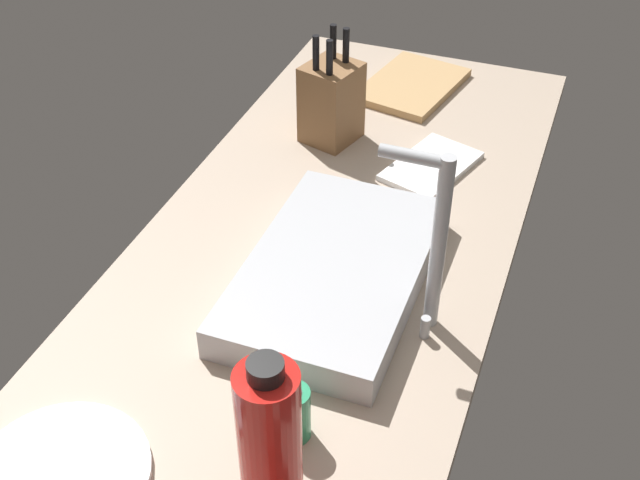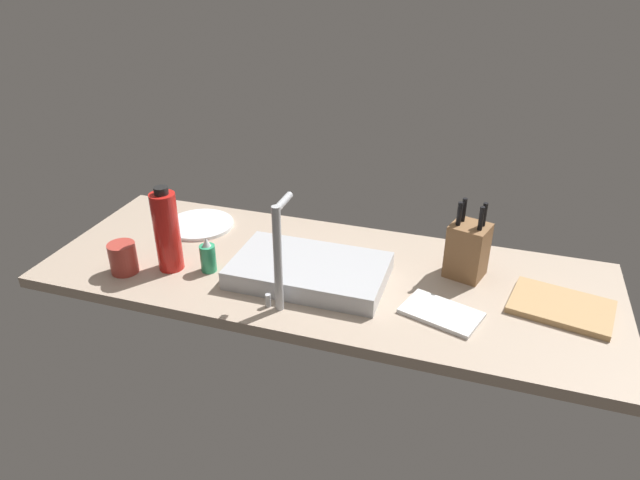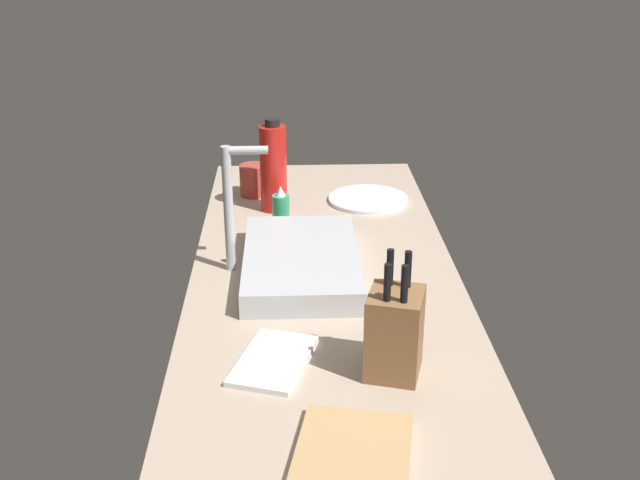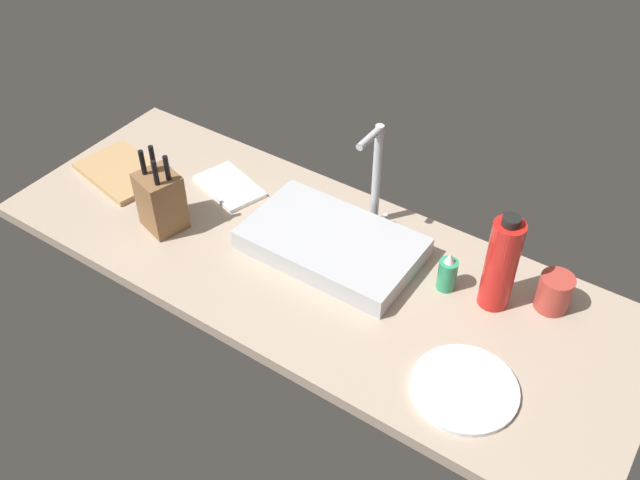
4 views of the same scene
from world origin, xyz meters
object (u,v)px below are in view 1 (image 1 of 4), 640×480
at_px(faucet, 434,235).
at_px(water_bottle, 270,446).
at_px(soap_bottle, 293,411).
at_px(sink_basin, 335,273).
at_px(dinner_plate, 60,475).
at_px(cutting_board, 412,85).
at_px(knife_block, 331,101).
at_px(dish_towel, 431,166).

height_order(faucet, water_bottle, faucet).
distance_m(faucet, soap_bottle, 0.33).
height_order(sink_basin, dinner_plate, sink_basin).
height_order(sink_basin, cutting_board, sink_basin).
bearing_deg(faucet, dinner_plate, -39.37).
xyz_separation_m(sink_basin, faucet, (0.03, 0.17, 0.15)).
bearing_deg(water_bottle, sink_basin, -170.66).
distance_m(sink_basin, faucet, 0.23).
bearing_deg(knife_block, water_bottle, 31.31).
xyz_separation_m(knife_block, soap_bottle, (0.77, 0.22, -0.04)).
bearing_deg(water_bottle, soap_bottle, -170.27).
relative_size(knife_block, soap_bottle, 2.12).
distance_m(faucet, water_bottle, 0.42).
bearing_deg(soap_bottle, cutting_board, -173.58).
xyz_separation_m(knife_block, water_bottle, (0.89, 0.24, 0.04)).
bearing_deg(sink_basin, knife_block, -159.26).
bearing_deg(knife_block, cutting_board, 175.42).
xyz_separation_m(dinner_plate, dish_towel, (-0.91, 0.28, 0.00)).
height_order(sink_basin, faucet, faucet).
distance_m(sink_basin, knife_block, 0.49).
bearing_deg(knife_block, faucet, 51.03).
xyz_separation_m(soap_bottle, dish_towel, (-0.73, 0.01, -0.04)).
bearing_deg(dish_towel, knife_block, -99.86).
height_order(faucet, dinner_plate, faucet).
xyz_separation_m(knife_block, dish_towel, (0.04, 0.23, -0.08)).
relative_size(soap_bottle, dinner_plate, 0.48).
relative_size(sink_basin, dinner_plate, 1.91).
bearing_deg(soap_bottle, water_bottle, 9.73).
relative_size(soap_bottle, water_bottle, 0.42).
xyz_separation_m(water_bottle, dinner_plate, (0.06, -0.29, -0.13)).
distance_m(soap_bottle, dinner_plate, 0.32).
relative_size(faucet, knife_block, 1.30).
height_order(knife_block, dish_towel, knife_block).
distance_m(knife_block, dinner_plate, 0.95).
bearing_deg(water_bottle, knife_block, -164.72).
relative_size(faucet, water_bottle, 1.15).
height_order(sink_basin, soap_bottle, soap_bottle).
bearing_deg(cutting_board, sink_basin, 5.20).
height_order(sink_basin, water_bottle, water_bottle).
distance_m(sink_basin, water_bottle, 0.46).
bearing_deg(cutting_board, water_bottle, 6.76).
height_order(knife_block, cutting_board, knife_block).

